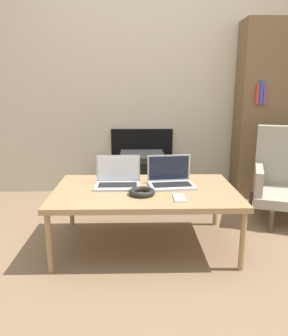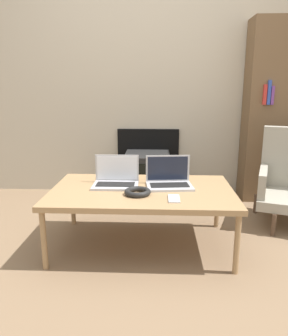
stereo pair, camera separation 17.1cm
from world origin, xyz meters
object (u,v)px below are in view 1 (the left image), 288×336
(laptop_right, at_px, (171,179))
(armchair, at_px, (288,176))
(phone, at_px, (179,198))
(tv, at_px, (143,176))
(laptop_left, at_px, (118,180))
(headphones, at_px, (142,192))

(laptop_right, distance_m, armchair, 1.16)
(phone, height_order, tv, tv)
(laptop_left, height_order, headphones, laptop_left)
(armchair, bearing_deg, tv, 176.98)
(laptop_left, bearing_deg, headphones, -51.22)
(laptop_left, relative_size, phone, 2.17)
(laptop_left, height_order, armchair, armchair)
(phone, bearing_deg, laptop_right, 94.79)
(headphones, relative_size, phone, 1.18)
(headphones, bearing_deg, tv, 88.67)
(laptop_left, distance_m, laptop_right, 0.38)
(laptop_right, distance_m, phone, 0.30)
(laptop_right, bearing_deg, headphones, -141.85)
(laptop_right, distance_m, tv, 0.99)
(armchair, bearing_deg, laptop_left, -144.32)
(phone, bearing_deg, headphones, 159.80)
(laptop_right, relative_size, tv, 0.73)
(laptop_right, height_order, phone, laptop_right)
(headphones, relative_size, armchair, 0.22)
(phone, bearing_deg, laptop_left, 143.89)
(headphones, bearing_deg, armchair, 26.99)
(headphones, distance_m, armchair, 1.44)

